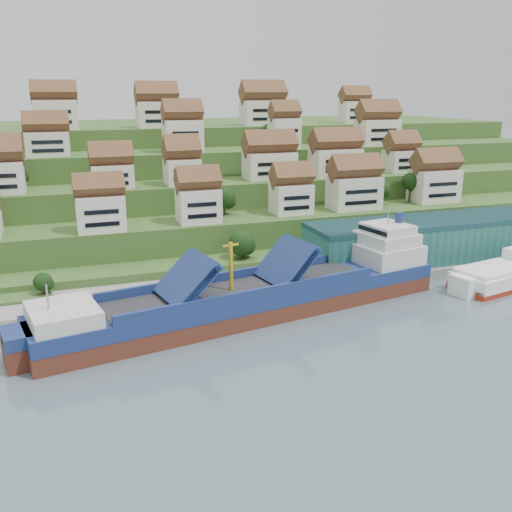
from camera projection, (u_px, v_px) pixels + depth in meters
name	position (u px, v px, depth m)	size (l,w,h in m)	color
ground	(247.00, 318.00, 110.44)	(300.00, 300.00, 0.00)	slate
quay	(309.00, 279.00, 130.05)	(180.00, 14.00, 2.20)	gray
hillside	(155.00, 184.00, 201.41)	(260.00, 128.00, 31.00)	#2D4C1E
hillside_village	(198.00, 156.00, 161.35)	(157.16, 63.12, 28.75)	silver
hillside_trees	(166.00, 187.00, 147.58)	(141.55, 62.03, 30.74)	#193712
warehouse	(425.00, 239.00, 140.26)	(60.00, 15.00, 10.00)	#236059
flagpole	(312.00, 261.00, 123.31)	(1.28, 0.16, 8.00)	gray
cargo_ship	(261.00, 297.00, 111.58)	(83.78, 27.44, 18.43)	#57271A
second_ship	(508.00, 274.00, 128.98)	(28.63, 15.27, 7.88)	maroon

